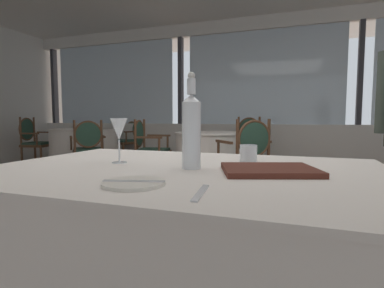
{
  "coord_description": "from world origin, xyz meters",
  "views": [
    {
      "loc": [
        0.68,
        -2.06,
        0.96
      ],
      "look_at": [
        0.16,
        -0.61,
        0.83
      ],
      "focal_mm": 28.23,
      "sensor_mm": 36.0,
      "label": 1
    }
  ],
  "objects_px": {
    "water_bottle": "(191,129)",
    "menu_book": "(269,170)",
    "dining_chair_1_2": "(245,141)",
    "dining_chair_1_0": "(148,145)",
    "dining_chair_0_0": "(88,145)",
    "dining_chair_0_1": "(127,138)",
    "wine_glass": "(119,130)",
    "dining_chair_0_2": "(33,138)",
    "water_tumbler": "(248,153)",
    "side_plate": "(134,183)",
    "dining_chair_1_1": "(248,153)"
  },
  "relations": [
    {
      "from": "dining_chair_0_1",
      "to": "dining_chair_1_0",
      "type": "xyz_separation_m",
      "value": [
        1.45,
        -1.81,
        0.03
      ]
    },
    {
      "from": "dining_chair_0_0",
      "to": "dining_chair_1_2",
      "type": "height_order",
      "value": "dining_chair_1_2"
    },
    {
      "from": "dining_chair_1_1",
      "to": "dining_chair_0_0",
      "type": "bearing_deg",
      "value": 37.68
    },
    {
      "from": "dining_chair_0_2",
      "to": "dining_chair_1_0",
      "type": "height_order",
      "value": "dining_chair_0_2"
    },
    {
      "from": "menu_book",
      "to": "side_plate",
      "type": "bearing_deg",
      "value": -155.6
    },
    {
      "from": "wine_glass",
      "to": "dining_chair_1_1",
      "type": "height_order",
      "value": "wine_glass"
    },
    {
      "from": "water_tumbler",
      "to": "dining_chair_1_0",
      "type": "distance_m",
      "value": 3.26
    },
    {
      "from": "menu_book",
      "to": "dining_chair_0_0",
      "type": "distance_m",
      "value": 4.22
    },
    {
      "from": "water_tumbler",
      "to": "dining_chair_0_2",
      "type": "distance_m",
      "value": 5.72
    },
    {
      "from": "water_bottle",
      "to": "dining_chair_0_0",
      "type": "bearing_deg",
      "value": 133.97
    },
    {
      "from": "water_bottle",
      "to": "menu_book",
      "type": "height_order",
      "value": "water_bottle"
    },
    {
      "from": "dining_chair_0_0",
      "to": "dining_chair_1_2",
      "type": "distance_m",
      "value": 2.58
    },
    {
      "from": "side_plate",
      "to": "water_tumbler",
      "type": "relative_size",
      "value": 2.42
    },
    {
      "from": "dining_chair_1_2",
      "to": "menu_book",
      "type": "bearing_deg",
      "value": 30.18
    },
    {
      "from": "water_bottle",
      "to": "wine_glass",
      "type": "distance_m",
      "value": 0.35
    },
    {
      "from": "wine_glass",
      "to": "water_tumbler",
      "type": "distance_m",
      "value": 0.59
    },
    {
      "from": "dining_chair_0_0",
      "to": "dining_chair_1_1",
      "type": "relative_size",
      "value": 0.98
    },
    {
      "from": "side_plate",
      "to": "water_tumbler",
      "type": "distance_m",
      "value": 0.63
    },
    {
      "from": "dining_chair_0_0",
      "to": "dining_chair_0_1",
      "type": "bearing_deg",
      "value": -29.88
    },
    {
      "from": "wine_glass",
      "to": "dining_chair_1_1",
      "type": "bearing_deg",
      "value": 84.81
    },
    {
      "from": "water_bottle",
      "to": "menu_book",
      "type": "xyz_separation_m",
      "value": [
        0.3,
        0.01,
        -0.14
      ]
    },
    {
      "from": "water_bottle",
      "to": "dining_chair_1_1",
      "type": "bearing_deg",
      "value": 93.5
    },
    {
      "from": "dining_chair_0_0",
      "to": "wine_glass",
      "type": "bearing_deg",
      "value": 178.52
    },
    {
      "from": "water_tumbler",
      "to": "dining_chair_1_0",
      "type": "height_order",
      "value": "dining_chair_1_0"
    },
    {
      "from": "wine_glass",
      "to": "side_plate",
      "type": "bearing_deg",
      "value": -51.99
    },
    {
      "from": "dining_chair_1_0",
      "to": "dining_chair_1_1",
      "type": "bearing_deg",
      "value": -30.02
    },
    {
      "from": "water_bottle",
      "to": "wine_glass",
      "type": "height_order",
      "value": "water_bottle"
    },
    {
      "from": "water_bottle",
      "to": "dining_chair_1_2",
      "type": "xyz_separation_m",
      "value": [
        -0.44,
        3.97,
        -0.34
      ]
    },
    {
      "from": "side_plate",
      "to": "menu_book",
      "type": "distance_m",
      "value": 0.5
    },
    {
      "from": "dining_chair_0_1",
      "to": "water_bottle",
      "type": "bearing_deg",
      "value": 52.08
    },
    {
      "from": "wine_glass",
      "to": "dining_chair_0_2",
      "type": "distance_m",
      "value": 5.43
    },
    {
      "from": "wine_glass",
      "to": "dining_chair_0_2",
      "type": "bearing_deg",
      "value": 140.82
    },
    {
      "from": "wine_glass",
      "to": "menu_book",
      "type": "distance_m",
      "value": 0.66
    },
    {
      "from": "dining_chair_1_2",
      "to": "dining_chair_1_0",
      "type": "bearing_deg",
      "value": -29.86
    },
    {
      "from": "menu_book",
      "to": "dining_chair_0_1",
      "type": "height_order",
      "value": "dining_chair_0_1"
    },
    {
      "from": "water_tumbler",
      "to": "dining_chair_1_0",
      "type": "xyz_separation_m",
      "value": [
        -1.9,
        2.63,
        -0.24
      ]
    },
    {
      "from": "side_plate",
      "to": "dining_chair_1_0",
      "type": "height_order",
      "value": "dining_chair_1_0"
    },
    {
      "from": "dining_chair_1_0",
      "to": "dining_chair_1_1",
      "type": "height_order",
      "value": "dining_chair_1_1"
    },
    {
      "from": "dining_chair_0_2",
      "to": "water_tumbler",
      "type": "bearing_deg",
      "value": -46.06
    },
    {
      "from": "wine_glass",
      "to": "dining_chair_1_0",
      "type": "xyz_separation_m",
      "value": [
        -1.36,
        2.85,
        -0.34
      ]
    },
    {
      "from": "dining_chair_1_1",
      "to": "menu_book",
      "type": "bearing_deg",
      "value": 150.39
    },
    {
      "from": "dining_chair_0_2",
      "to": "dining_chair_1_1",
      "type": "bearing_deg",
      "value": -26.38
    },
    {
      "from": "menu_book",
      "to": "wine_glass",
      "type": "bearing_deg",
      "value": 158.77
    },
    {
      "from": "dining_chair_0_1",
      "to": "dining_chair_1_1",
      "type": "height_order",
      "value": "dining_chair_1_1"
    },
    {
      "from": "wine_glass",
      "to": "menu_book",
      "type": "xyz_separation_m",
      "value": [
        0.65,
        -0.03,
        -0.13
      ]
    },
    {
      "from": "wine_glass",
      "to": "dining_chair_1_1",
      "type": "xyz_separation_m",
      "value": [
        0.21,
        2.29,
        -0.34
      ]
    },
    {
      "from": "water_bottle",
      "to": "side_plate",
      "type": "bearing_deg",
      "value": -100.86
    },
    {
      "from": "water_tumbler",
      "to": "menu_book",
      "type": "bearing_deg",
      "value": -65.1
    },
    {
      "from": "wine_glass",
      "to": "dining_chair_0_2",
      "type": "xyz_separation_m",
      "value": [
        -4.2,
        3.42,
        -0.34
      ]
    },
    {
      "from": "dining_chair_0_0",
      "to": "dining_chair_1_2",
      "type": "bearing_deg",
      "value": -106.97
    }
  ]
}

